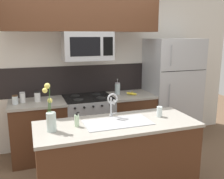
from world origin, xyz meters
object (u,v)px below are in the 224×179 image
french_press (117,89)px  flower_vase (51,118)px  stove_range (89,124)px  storage_jar_tall (15,100)px  microwave (87,46)px  sink_faucet (112,102)px  refrigerator (171,90)px  storage_jar_medium (23,97)px  storage_jar_short (37,96)px  banana_bunch (132,94)px  drinking_glass (159,112)px  dish_soap_bottle (77,121)px

french_press → flower_vase: bearing=-132.7°
stove_range → storage_jar_tall: (-1.09, -0.04, 0.51)m
microwave → sink_faucet: bearing=-87.5°
refrigerator → sink_faucet: 1.85m
sink_faucet → storage_jar_medium: bearing=133.5°
storage_jar_medium → french_press: french_press is taller
storage_jar_short → sink_faucet: bearing=-52.9°
storage_jar_tall → storage_jar_medium: (0.10, 0.06, 0.01)m
banana_bunch → flower_vase: 1.88m
microwave → banana_bunch: 1.09m
sink_faucet → drinking_glass: sink_faucet is taller
refrigerator → stove_range: bearing=-179.3°
microwave → storage_jar_short: (-0.77, 0.05, -0.74)m
banana_bunch → flower_vase: bearing=-140.1°
refrigerator → storage_jar_short: refrigerator is taller
storage_jar_short → drinking_glass: size_ratio=1.20×
refrigerator → banana_bunch: refrigerator is taller
french_press → microwave: bearing=-171.2°
storage_jar_medium → drinking_glass: storage_jar_medium is taller
microwave → stove_range: bearing=90.2°
flower_vase → stove_range: bearing=61.1°
microwave → drinking_glass: microwave is taller
storage_jar_tall → microwave: bearing=1.0°
storage_jar_short → storage_jar_tall: bearing=-168.4°
sink_faucet → drinking_glass: bearing=-15.7°
sink_faucet → banana_bunch: bearing=55.1°
french_press → sink_faucet: bearing=-113.2°
stove_range → flower_vase: (-0.70, -1.26, 0.59)m
french_press → dish_soap_bottle: french_press is taller
refrigerator → drinking_glass: bearing=-127.2°
storage_jar_short → dish_soap_bottle: size_ratio=0.93×
microwave → french_press: bearing=8.8°
refrigerator → sink_faucet: size_ratio=5.98×
refrigerator → banana_bunch: (-0.80, -0.08, 0.02)m
stove_range → storage_jar_medium: size_ratio=5.88×
storage_jar_medium → drinking_glass: bearing=-38.0°
storage_jar_tall → banana_bunch: 1.83m
stove_range → refrigerator: size_ratio=0.51×
microwave → french_press: microwave is taller
dish_soap_bottle → banana_bunch: bearing=45.0°
banana_bunch → storage_jar_medium: bearing=177.2°
microwave → banana_bunch: (0.74, -0.04, -0.79)m
drinking_glass → stove_range: bearing=116.4°
microwave → dish_soap_bottle: bearing=-109.3°
microwave → banana_bunch: microwave is taller
banana_bunch → sink_faucet: 1.23m
banana_bunch → dish_soap_bottle: 1.64m
microwave → refrigerator: (1.54, 0.04, -0.81)m
storage_jar_tall → drinking_glass: size_ratio=1.05×
stove_range → storage_jar_medium: 1.12m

